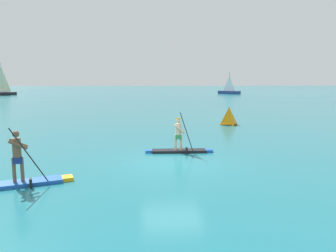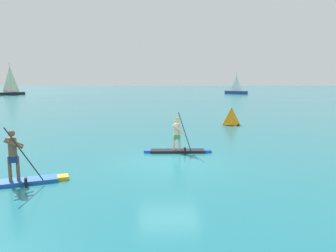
{
  "view_description": "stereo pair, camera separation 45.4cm",
  "coord_description": "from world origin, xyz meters",
  "px_view_note": "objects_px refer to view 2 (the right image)",
  "views": [
    {
      "loc": [
        -1.29,
        -12.56,
        3.29
      ],
      "look_at": [
        0.25,
        4.59,
        0.85
      ],
      "focal_mm": 33.82,
      "sensor_mm": 36.0,
      "label": 1
    },
    {
      "loc": [
        -0.84,
        -12.59,
        3.29
      ],
      "look_at": [
        0.25,
        4.59,
        0.85
      ],
      "focal_mm": 33.82,
      "sensor_mm": 36.0,
      "label": 2
    }
  ],
  "objects_px": {
    "paddleboarder_near_left": "(13,174)",
    "sailboat_left_horizon": "(11,91)",
    "race_marker_buoy": "(232,117)",
    "paddleboarder_mid_center": "(178,145)",
    "sailboat_right_horizon": "(236,91)"
  },
  "relations": [
    {
      "from": "sailboat_left_horizon",
      "to": "paddleboarder_mid_center",
      "type": "bearing_deg",
      "value": 72.32
    },
    {
      "from": "sailboat_left_horizon",
      "to": "sailboat_right_horizon",
      "type": "distance_m",
      "value": 55.64
    },
    {
      "from": "paddleboarder_near_left",
      "to": "sailboat_right_horizon",
      "type": "xyz_separation_m",
      "value": [
        27.15,
        70.98,
        0.34
      ]
    },
    {
      "from": "paddleboarder_near_left",
      "to": "sailboat_right_horizon",
      "type": "bearing_deg",
      "value": 51.31
    },
    {
      "from": "race_marker_buoy",
      "to": "sailboat_left_horizon",
      "type": "bearing_deg",
      "value": 125.41
    },
    {
      "from": "paddleboarder_near_left",
      "to": "paddleboarder_mid_center",
      "type": "height_order",
      "value": "paddleboarder_near_left"
    },
    {
      "from": "paddleboarder_mid_center",
      "to": "sailboat_right_horizon",
      "type": "relative_size",
      "value": 0.55
    },
    {
      "from": "race_marker_buoy",
      "to": "paddleboarder_mid_center",
      "type": "bearing_deg",
      "value": -118.64
    },
    {
      "from": "paddleboarder_near_left",
      "to": "paddleboarder_mid_center",
      "type": "distance_m",
      "value": 7.15
    },
    {
      "from": "race_marker_buoy",
      "to": "sailboat_right_horizon",
      "type": "relative_size",
      "value": 0.24
    },
    {
      "from": "paddleboarder_near_left",
      "to": "sailboat_right_horizon",
      "type": "relative_size",
      "value": 0.6
    },
    {
      "from": "paddleboarder_near_left",
      "to": "race_marker_buoy",
      "type": "relative_size",
      "value": 2.53
    },
    {
      "from": "race_marker_buoy",
      "to": "sailboat_right_horizon",
      "type": "height_order",
      "value": "sailboat_right_horizon"
    },
    {
      "from": "paddleboarder_near_left",
      "to": "paddleboarder_mid_center",
      "type": "relative_size",
      "value": 1.1
    },
    {
      "from": "paddleboarder_near_left",
      "to": "sailboat_left_horizon",
      "type": "xyz_separation_m",
      "value": [
        -28.43,
        68.32,
        0.67
      ]
    }
  ]
}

